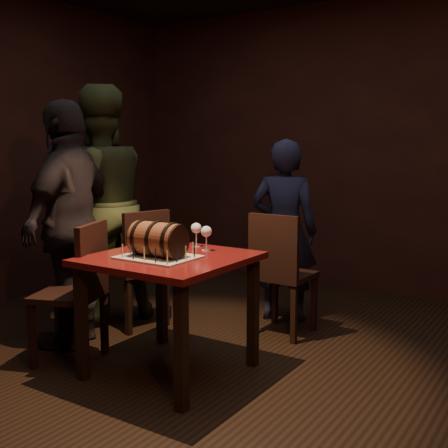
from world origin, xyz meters
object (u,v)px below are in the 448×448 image
(chair_back, at_px, (279,268))
(chair_left_rear, at_px, (140,262))
(pint_of_ale, at_px, (178,237))
(person_left_rear, at_px, (98,205))
(pub_table, at_px, (169,273))
(wine_glass_mid, at_px, (196,229))
(person_left_front, at_px, (71,224))
(person_back, at_px, (284,231))
(wine_glass_left, at_px, (163,228))
(barrel_cake, at_px, (158,239))
(chair_left_front, at_px, (79,285))
(wine_glass_right, at_px, (206,233))

(chair_back, bearing_deg, chair_left_rear, -157.28)
(pint_of_ale, bearing_deg, person_left_rear, 163.85)
(pub_table, height_order, person_left_rear, person_left_rear)
(wine_glass_mid, bearing_deg, person_left_front, -160.24)
(chair_back, distance_m, person_back, 0.47)
(pub_table, bearing_deg, wine_glass_left, 135.15)
(barrel_cake, bearing_deg, chair_left_rear, 138.00)
(wine_glass_mid, bearing_deg, chair_back, 64.72)
(wine_glass_mid, distance_m, person_left_rear, 1.14)
(wine_glass_left, bearing_deg, barrel_cake, -54.80)
(wine_glass_left, relative_size, person_left_rear, 0.08)
(wine_glass_mid, height_order, person_left_rear, person_left_rear)
(barrel_cake, relative_size, chair_back, 0.41)
(barrel_cake, bearing_deg, wine_glass_left, 125.20)
(wine_glass_left, bearing_deg, person_left_front, -161.68)
(chair_left_front, bearing_deg, person_back, 66.21)
(wine_glass_left, bearing_deg, wine_glass_mid, 24.13)
(wine_glass_right, height_order, chair_back, chair_back)
(wine_glass_right, distance_m, person_back, 1.11)
(wine_glass_mid, xyz_separation_m, chair_left_rear, (-0.70, 0.22, -0.34))
(wine_glass_mid, distance_m, person_left_front, 0.92)
(wine_glass_left, xyz_separation_m, person_left_rear, (-0.91, 0.29, 0.08))
(pub_table, xyz_separation_m, wine_glass_right, (0.10, 0.26, 0.23))
(person_back, bearing_deg, barrel_cake, 68.68)
(pint_of_ale, xyz_separation_m, chair_back, (0.38, 0.74, -0.30))
(person_left_rear, height_order, person_left_front, person_left_rear)
(pint_of_ale, xyz_separation_m, person_left_rear, (-1.04, 0.30, 0.13))
(wine_glass_left, distance_m, person_left_front, 0.69)
(barrel_cake, distance_m, person_left_rear, 1.32)
(pint_of_ale, distance_m, person_left_front, 0.82)
(wine_glass_mid, relative_size, pint_of_ale, 1.07)
(chair_left_front, height_order, person_left_rear, person_left_rear)
(chair_back, bearing_deg, pint_of_ale, -117.05)
(wine_glass_right, height_order, chair_left_front, chair_left_front)
(pub_table, relative_size, barrel_cake, 2.38)
(barrel_cake, xyz_separation_m, chair_left_front, (-0.59, -0.10, -0.34))
(wine_glass_left, relative_size, chair_left_front, 0.17)
(pub_table, distance_m, chair_left_front, 0.64)
(wine_glass_left, distance_m, wine_glass_mid, 0.23)
(chair_left_rear, height_order, person_left_rear, person_left_rear)
(barrel_cake, xyz_separation_m, person_left_rear, (-1.15, 0.64, 0.08))
(barrel_cake, relative_size, wine_glass_left, 2.35)
(person_left_rear, distance_m, person_left_front, 0.57)
(wine_glass_right, xyz_separation_m, chair_left_front, (-0.69, -0.46, -0.35))
(wine_glass_right, xyz_separation_m, person_left_rear, (-1.26, 0.28, 0.08))
(wine_glass_mid, relative_size, chair_left_rear, 0.17)
(barrel_cake, bearing_deg, pub_table, 86.04)
(pub_table, relative_size, person_back, 0.61)
(pub_table, xyz_separation_m, person_left_rear, (-1.16, 0.54, 0.31))
(wine_glass_mid, bearing_deg, wine_glass_right, -30.34)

